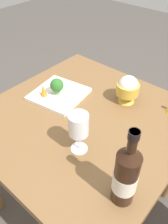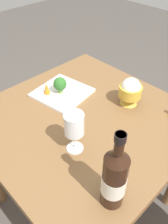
{
  "view_description": "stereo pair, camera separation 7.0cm",
  "coord_description": "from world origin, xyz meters",
  "px_view_note": "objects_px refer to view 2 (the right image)",
  "views": [
    {
      "loc": [
        -0.6,
        -0.52,
        1.48
      ],
      "look_at": [
        0.0,
        0.0,
        0.79
      ],
      "focal_mm": 37.13,
      "sensor_mm": 36.0,
      "label": 1
    },
    {
      "loc": [
        -0.56,
        -0.57,
        1.48
      ],
      "look_at": [
        0.0,
        0.0,
        0.79
      ],
      "focal_mm": 37.13,
      "sensor_mm": 36.0,
      "label": 2
    }
  ],
  "objects_px": {
    "rice_bowl": "(130,91)",
    "serving_plate": "(62,93)",
    "wine_bottle": "(114,179)",
    "wine_glass": "(74,125)",
    "broccoli_floret": "(60,84)",
    "carrot_garnish_left": "(47,88)"
  },
  "relations": [
    {
      "from": "wine_glass",
      "to": "carrot_garnish_left",
      "type": "bearing_deg",
      "value": 69.34
    },
    {
      "from": "serving_plate",
      "to": "broccoli_floret",
      "type": "height_order",
      "value": "broccoli_floret"
    },
    {
      "from": "wine_bottle",
      "to": "wine_glass",
      "type": "height_order",
      "value": "wine_bottle"
    },
    {
      "from": "wine_bottle",
      "to": "broccoli_floret",
      "type": "distance_m",
      "value": 0.62
    },
    {
      "from": "broccoli_floret",
      "to": "carrot_garnish_left",
      "type": "relative_size",
      "value": 1.31
    },
    {
      "from": "serving_plate",
      "to": "carrot_garnish_left",
      "type": "height_order",
      "value": "carrot_garnish_left"
    },
    {
      "from": "wine_bottle",
      "to": "carrot_garnish_left",
      "type": "bearing_deg",
      "value": 71.91
    },
    {
      "from": "wine_glass",
      "to": "broccoli_floret",
      "type": "xyz_separation_m",
      "value": [
        0.19,
        0.32,
        -0.06
      ]
    },
    {
      "from": "rice_bowl",
      "to": "serving_plate",
      "type": "xyz_separation_m",
      "value": [
        -0.19,
        0.29,
        -0.07
      ]
    },
    {
      "from": "broccoli_floret",
      "to": "carrot_garnish_left",
      "type": "height_order",
      "value": "broccoli_floret"
    },
    {
      "from": "wine_bottle",
      "to": "carrot_garnish_left",
      "type": "xyz_separation_m",
      "value": [
        0.2,
        0.6,
        -0.07
      ]
    },
    {
      "from": "rice_bowl",
      "to": "broccoli_floret",
      "type": "height_order",
      "value": "rice_bowl"
    },
    {
      "from": "serving_plate",
      "to": "carrot_garnish_left",
      "type": "distance_m",
      "value": 0.09
    },
    {
      "from": "wine_bottle",
      "to": "broccoli_floret",
      "type": "bearing_deg",
      "value": 65.83
    },
    {
      "from": "broccoli_floret",
      "to": "wine_bottle",
      "type": "bearing_deg",
      "value": -114.17
    },
    {
      "from": "carrot_garnish_left",
      "to": "broccoli_floret",
      "type": "bearing_deg",
      "value": -36.06
    },
    {
      "from": "wine_glass",
      "to": "serving_plate",
      "type": "xyz_separation_m",
      "value": [
        0.2,
        0.32,
        -0.12
      ]
    },
    {
      "from": "rice_bowl",
      "to": "carrot_garnish_left",
      "type": "distance_m",
      "value": 0.42
    },
    {
      "from": "serving_plate",
      "to": "carrot_garnish_left",
      "type": "xyz_separation_m",
      "value": [
        -0.07,
        0.04,
        0.04
      ]
    },
    {
      "from": "rice_bowl",
      "to": "serving_plate",
      "type": "bearing_deg",
      "value": 123.04
    },
    {
      "from": "wine_bottle",
      "to": "serving_plate",
      "type": "relative_size",
      "value": 1.08
    },
    {
      "from": "broccoli_floret",
      "to": "carrot_garnish_left",
      "type": "distance_m",
      "value": 0.07
    }
  ]
}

